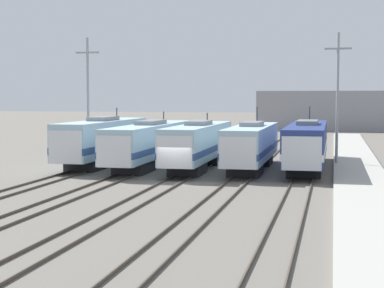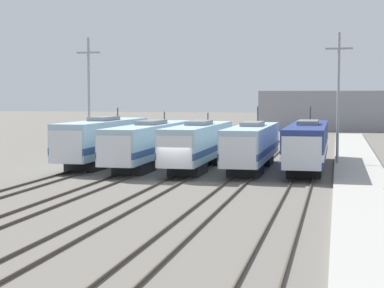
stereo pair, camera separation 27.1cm
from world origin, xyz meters
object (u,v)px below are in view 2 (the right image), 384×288
Objects in this scene: locomotive_center at (198,144)px; locomotive_center_right at (251,145)px; locomotive_far_right at (308,144)px; catenary_tower_left at (89,96)px; locomotive_far_left at (102,141)px; locomotive_center_left at (150,143)px; catenary_tower_right at (338,96)px.

locomotive_center is 4.52m from locomotive_center_right.
catenary_tower_left is at bearing 170.88° from locomotive_far_right.
locomotive_far_left is at bearing 172.88° from locomotive_center.
locomotive_far_left is 0.86× the size of locomotive_center_left.
catenary_tower_left and catenary_tower_right have the same top height.
locomotive_far_left reaches higher than locomotive_center.
catenary_tower_left is at bearing 124.44° from locomotive_far_left.
locomotive_center is 0.87× the size of locomotive_far_right.
locomotive_far_right is at bearing 4.40° from locomotive_center_left.
locomotive_far_left is 21.33m from catenary_tower_right.
locomotive_center_left is 1.68× the size of catenary_tower_left.
catenary_tower_left reaches higher than locomotive_far_right.
locomotive_far_right is 1.67× the size of catenary_tower_right.
locomotive_far_left is 6.46m from catenary_tower_left.
catenary_tower_right reaches higher than locomotive_center_right.
locomotive_far_right is 21.60m from catenary_tower_left.
locomotive_center_right is (4.52, 0.19, -0.03)m from locomotive_center.
locomotive_far_right is at bearing -126.17° from catenary_tower_right.
catenary_tower_left is (-2.87, 4.19, 3.99)m from locomotive_far_left.
locomotive_far_right is at bearing 21.37° from locomotive_center_right.
locomotive_center_right is (13.55, -0.94, -0.14)m from locomotive_far_left.
locomotive_far_left is at bearing 176.03° from locomotive_center_right.
catenary_tower_right is at bearing 53.83° from locomotive_far_right.
locomotive_center_right reaches higher than locomotive_center_left.
locomotive_center_left is 1.68× the size of catenary_tower_right.
locomotive_far_right reaches higher than locomotive_far_left.
locomotive_center_right is 17.70m from catenary_tower_left.
locomotive_far_left is 0.99× the size of locomotive_center.
locomotive_center_right is at bearing -143.66° from catenary_tower_right.
locomotive_center_right is at bearing -158.63° from locomotive_far_right.
locomotive_center is at bearing -24.07° from catenary_tower_left.
catenary_tower_left is 1.00× the size of catenary_tower_right.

